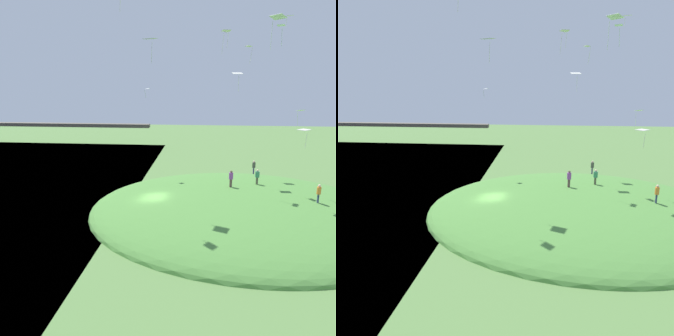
% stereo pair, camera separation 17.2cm
% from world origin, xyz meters
% --- Properties ---
extents(ground_plane, '(160.00, 160.00, 0.00)m').
position_xyz_m(ground_plane, '(0.00, 0.00, 0.00)').
color(ground_plane, '#567E3F').
extents(grass_hill, '(31.33, 27.03, 4.21)m').
position_xyz_m(grass_hill, '(9.03, 1.25, 0.00)').
color(grass_hill, '#4E883A').
rests_on(grass_hill, ground_plane).
extents(bridge_deck_far, '(47.02, 1.80, 0.70)m').
position_xyz_m(bridge_deck_far, '(-29.40, 34.55, 4.83)').
color(bridge_deck_far, '#5E564A').
extents(person_near_shore, '(0.56, 0.56, 1.83)m').
position_xyz_m(person_near_shore, '(7.91, 3.02, 3.23)').
color(person_near_shore, brown).
rests_on(person_near_shore, grass_hill).
extents(person_with_child, '(0.64, 0.64, 1.69)m').
position_xyz_m(person_with_child, '(10.89, 4.54, 3.08)').
color(person_with_child, brown).
rests_on(person_with_child, grass_hill).
extents(person_on_hilltop, '(0.40, 0.40, 1.80)m').
position_xyz_m(person_on_hilltop, '(15.74, -0.54, 3.02)').
color(person_on_hilltop, navy).
rests_on(person_on_hilltop, grass_hill).
extents(person_walking_path, '(0.45, 0.45, 1.85)m').
position_xyz_m(person_walking_path, '(11.76, 12.65, 2.23)').
color(person_walking_path, '#2A2753').
rests_on(person_walking_path, grass_hill).
extents(kite_0, '(0.72, 0.87, 1.44)m').
position_xyz_m(kite_0, '(10.06, -5.69, 16.58)').
color(kite_0, white).
extents(kite_2, '(1.37, 1.18, 2.04)m').
position_xyz_m(kite_2, '(0.13, -1.53, 16.42)').
color(kite_2, white).
extents(kite_3, '(0.78, 0.87, 1.87)m').
position_xyz_m(kite_3, '(9.35, 5.50, 16.42)').
color(kite_3, silver).
extents(kite_4, '(1.20, 0.93, 2.05)m').
position_xyz_m(kite_4, '(8.40, 6.42, 13.84)').
color(kite_4, white).
extents(kite_7, '(0.68, 0.74, 1.09)m').
position_xyz_m(kite_7, '(-1.88, 8.49, 12.21)').
color(kite_7, white).
extents(kite_8, '(1.06, 0.94, 1.07)m').
position_xyz_m(kite_8, '(12.59, 3.44, 18.99)').
color(kite_8, white).
extents(kite_9, '(1.42, 1.42, 1.62)m').
position_xyz_m(kite_9, '(13.85, -0.64, 8.72)').
color(kite_9, silver).
extents(kite_11, '(0.82, 0.94, 2.20)m').
position_xyz_m(kite_11, '(6.70, 4.14, 17.62)').
color(kite_11, white).
extents(kite_12, '(1.20, 0.97, 2.05)m').
position_xyz_m(kite_12, '(7.37, 12.00, 19.02)').
color(kite_12, silver).
extents(kite_13, '(0.99, 0.89, 1.70)m').
position_xyz_m(kite_13, '(14.40, 3.03, 10.14)').
color(kite_13, white).
extents(kite_14, '(0.94, 0.96, 1.76)m').
position_xyz_m(kite_14, '(8.59, -11.56, 16.01)').
color(kite_14, white).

